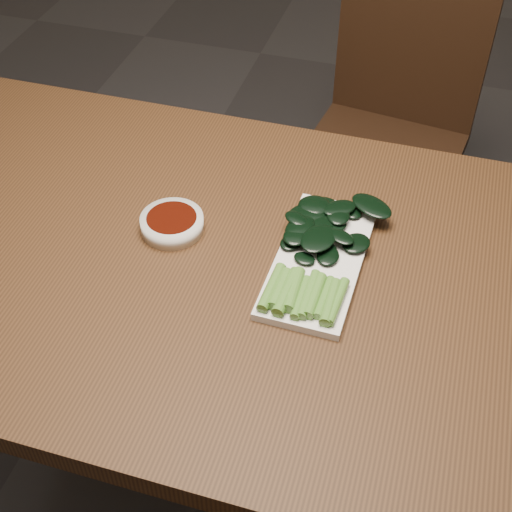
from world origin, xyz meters
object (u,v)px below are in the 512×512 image
object	(u,v)px
table	(244,292)
chair_far	(391,125)
serving_plate	(319,261)
sauce_bowl	(172,223)
gai_lan	(316,246)

from	to	relation	value
table	chair_far	world-z (taller)	chair_far
serving_plate	sauce_bowl	bearing A→B (deg)	178.08
sauce_bowl	serving_plate	size ratio (longest dim) A/B	0.36
table	gai_lan	xyz separation A→B (m)	(0.11, 0.04, 0.10)
table	sauce_bowl	world-z (taller)	sauce_bowl
chair_far	gai_lan	distance (m)	0.87
table	serving_plate	distance (m)	0.15
sauce_bowl	serving_plate	bearing A→B (deg)	-1.92
serving_plate	gai_lan	bearing A→B (deg)	125.61
sauce_bowl	chair_far	bearing A→B (deg)	71.21
chair_far	sauce_bowl	xyz separation A→B (m)	(-0.28, -0.82, 0.28)
table	chair_far	xyz separation A→B (m)	(0.14, 0.86, -0.19)
sauce_bowl	gai_lan	world-z (taller)	gai_lan
chair_far	serving_plate	size ratio (longest dim) A/B	2.97
sauce_bowl	gai_lan	size ratio (longest dim) A/B	0.34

